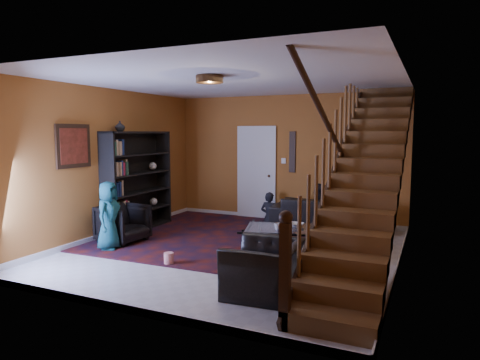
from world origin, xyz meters
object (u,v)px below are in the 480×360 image
(coffee_table, at_px, (290,241))
(bookshelf, at_px, (138,183))
(armchair_right, at_px, (264,268))
(armchair_left, at_px, (123,224))
(sofa, at_px, (326,213))

(coffee_table, bearing_deg, bookshelf, 168.28)
(armchair_right, bearing_deg, armchair_left, -115.85)
(armchair_right, distance_m, coffee_table, 1.47)
(armchair_left, relative_size, armchair_right, 0.77)
(sofa, distance_m, armchair_left, 4.03)
(bookshelf, distance_m, sofa, 3.87)
(armchair_left, bearing_deg, bookshelf, 27.17)
(sofa, bearing_deg, bookshelf, 24.65)
(bookshelf, bearing_deg, armchair_right, -31.33)
(armchair_right, bearing_deg, bookshelf, -125.81)
(armchair_left, bearing_deg, sofa, -43.60)
(sofa, height_order, coffee_table, sofa)
(bookshelf, relative_size, armchair_left, 2.64)
(sofa, xyz_separation_m, armchair_right, (0.14, -3.87, -0.00))
(armchair_left, height_order, armchair_right, armchair_left)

